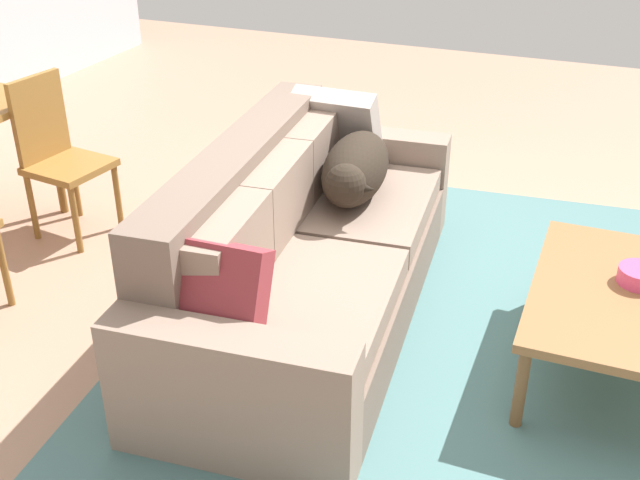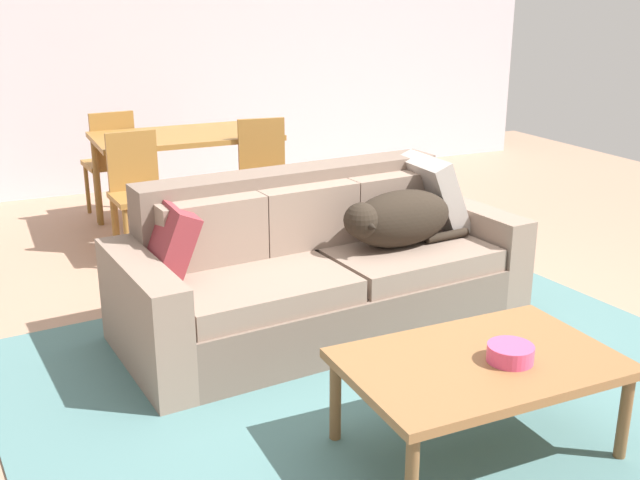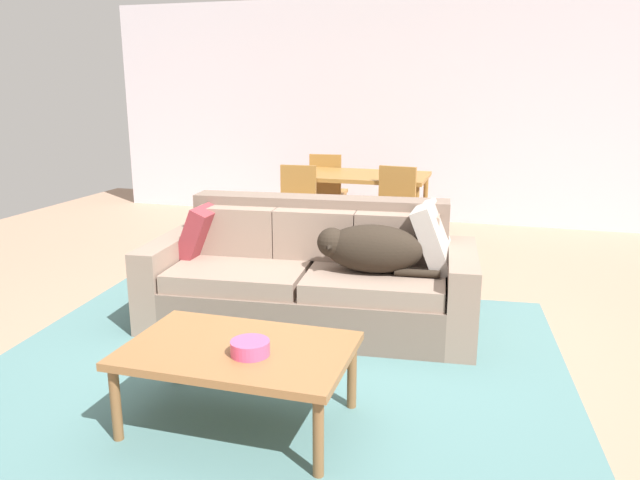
{
  "view_description": "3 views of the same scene",
  "coord_description": "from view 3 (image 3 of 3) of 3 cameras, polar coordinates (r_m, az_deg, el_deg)",
  "views": [
    {
      "loc": [
        -3.14,
        -1.01,
        2.18
      ],
      "look_at": [
        -0.31,
        0.13,
        0.51
      ],
      "focal_mm": 43.78,
      "sensor_mm": 36.0,
      "label": 1
    },
    {
      "loc": [
        -1.86,
        -3.4,
        1.84
      ],
      "look_at": [
        -0.22,
        0.14,
        0.56
      ],
      "focal_mm": 42.63,
      "sensor_mm": 36.0,
      "label": 2
    },
    {
      "loc": [
        1.08,
        -3.72,
        1.68
      ],
      "look_at": [
        -0.05,
        0.1,
        0.66
      ],
      "focal_mm": 34.53,
      "sensor_mm": 36.0,
      "label": 3
    }
  ],
  "objects": [
    {
      "name": "dog_on_left_cushion",
      "position": [
        4.11,
        4.57,
        -0.77
      ],
      "size": [
        0.83,
        0.38,
        0.33
      ],
      "rotation": [
        0.0,
        0.0,
        0.09
      ],
      "color": "black",
      "rests_on": "couch"
    },
    {
      "name": "dining_chair_near_right",
      "position": [
        5.83,
        6.8,
        2.56
      ],
      "size": [
        0.45,
        0.45,
        0.93
      ],
      "rotation": [
        0.0,
        0.0,
        -0.13
      ],
      "color": "olive",
      "rests_on": "ground"
    },
    {
      "name": "dining_chair_far_left",
      "position": [
        7.09,
        0.66,
        4.8
      ],
      "size": [
        0.43,
        0.43,
        0.91
      ],
      "rotation": [
        0.0,
        0.0,
        3.22
      ],
      "color": "olive",
      "rests_on": "ground"
    },
    {
      "name": "ground_plane",
      "position": [
        4.22,
        0.26,
        -9.13
      ],
      "size": [
        10.0,
        10.0,
        0.0
      ],
      "primitive_type": "plane",
      "color": "tan"
    },
    {
      "name": "dining_chair_near_left",
      "position": [
        6.05,
        -2.27,
        3.14
      ],
      "size": [
        0.43,
        0.43,
        0.9
      ],
      "rotation": [
        0.0,
        0.0,
        0.06
      ],
      "color": "olive",
      "rests_on": "ground"
    },
    {
      "name": "dining_table",
      "position": [
        6.42,
        3.62,
        5.49
      ],
      "size": [
        1.4,
        0.83,
        0.77
      ],
      "color": "olive",
      "rests_on": "ground"
    },
    {
      "name": "throw_pillow_by_right_arm",
      "position": [
        4.28,
        10.54,
        0.25
      ],
      "size": [
        0.29,
        0.47,
        0.48
      ],
      "primitive_type": "cube",
      "rotation": [
        0.0,
        -0.39,
        -0.01
      ],
      "color": "#ABA199",
      "rests_on": "couch"
    },
    {
      "name": "couch",
      "position": [
        4.41,
        -0.77,
        -3.57
      ],
      "size": [
        2.36,
        1.16,
        0.87
      ],
      "rotation": [
        0.0,
        0.0,
        0.09
      ],
      "color": "#715E51",
      "rests_on": "ground"
    },
    {
      "name": "back_partition",
      "position": [
        7.81,
        8.66,
        11.71
      ],
      "size": [
        8.0,
        0.12,
        2.7
      ],
      "primitive_type": "cube",
      "color": "silver",
      "rests_on": "ground"
    },
    {
      "name": "throw_pillow_by_left_arm",
      "position": [
        4.62,
        -10.98,
        0.77
      ],
      "size": [
        0.27,
        0.39,
        0.4
      ],
      "primitive_type": "cube",
      "rotation": [
        0.0,
        0.39,
        0.02
      ],
      "color": "maroon",
      "rests_on": "couch"
    },
    {
      "name": "area_rug",
      "position": [
        3.83,
        -4.26,
        -11.69
      ],
      "size": [
        3.75,
        3.25,
        0.01
      ],
      "primitive_type": "cube",
      "rotation": [
        0.0,
        0.0,
        0.09
      ],
      "color": "slate",
      "rests_on": "ground"
    },
    {
      "name": "coffee_table",
      "position": [
        3.11,
        -7.58,
        -10.49
      ],
      "size": [
        1.11,
        0.72,
        0.43
      ],
      "color": "olive",
      "rests_on": "ground"
    },
    {
      "name": "bowl_on_coffee_table",
      "position": [
        2.99,
        -6.49,
        -9.89
      ],
      "size": [
        0.19,
        0.19,
        0.07
      ],
      "primitive_type": "cylinder",
      "color": "#EA4C7F",
      "rests_on": "coffee_table"
    }
  ]
}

